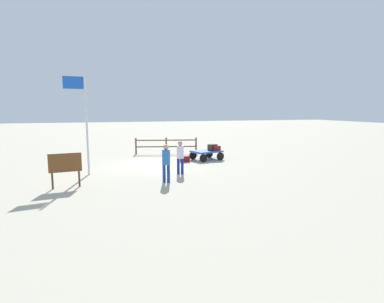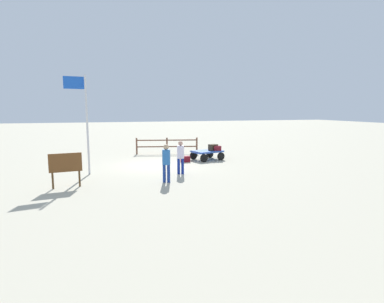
{
  "view_description": "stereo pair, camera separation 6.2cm",
  "coord_description": "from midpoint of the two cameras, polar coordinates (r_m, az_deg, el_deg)",
  "views": [
    {
      "loc": [
        3.07,
        17.54,
        3.27
      ],
      "look_at": [
        -0.46,
        6.0,
        1.58
      ],
      "focal_mm": 28.68,
      "sensor_mm": 36.0,
      "label": 1
    },
    {
      "loc": [
        3.01,
        17.56,
        3.27
      ],
      "look_at": [
        -0.46,
        6.0,
        1.58
      ],
      "focal_mm": 28.68,
      "sensor_mm": 36.0,
      "label": 2
    }
  ],
  "objects": [
    {
      "name": "flagpole",
      "position": [
        15.94,
        -19.65,
        6.43
      ],
      "size": [
        1.04,
        0.22,
        4.9
      ],
      "color": "silver",
      "rests_on": "ground"
    },
    {
      "name": "worker_lead",
      "position": [
        15.34,
        -2.32,
        -0.62
      ],
      "size": [
        0.45,
        0.45,
        1.68
      ],
      "color": "navy",
      "rests_on": "ground"
    },
    {
      "name": "suitcase_maroon",
      "position": [
        18.95,
        -1.43,
        -1.41
      ],
      "size": [
        0.56,
        0.34,
        0.37
      ],
      "color": "maroon",
      "rests_on": "ground"
    },
    {
      "name": "signboard",
      "position": [
        13.7,
        -22.63,
        -2.31
      ],
      "size": [
        1.29,
        0.22,
        1.45
      ],
      "color": "#4C3319",
      "rests_on": "ground"
    },
    {
      "name": "suitcase_navy",
      "position": [
        20.49,
        3.64,
        0.81
      ],
      "size": [
        0.58,
        0.42,
        0.25
      ],
      "color": "maroon",
      "rests_on": "luggage_cart"
    },
    {
      "name": "suitcase_grey",
      "position": [
        19.84,
        3.74,
        0.78
      ],
      "size": [
        0.61,
        0.51,
        0.39
      ],
      "color": "#3A2E1F",
      "rests_on": "luggage_cart"
    },
    {
      "name": "worker_trailing",
      "position": [
        13.64,
        -4.97,
        -1.61
      ],
      "size": [
        0.47,
        0.47,
        1.72
      ],
      "color": "navy",
      "rests_on": "ground"
    },
    {
      "name": "wooden_fence",
      "position": [
        22.38,
        -4.9,
        1.3
      ],
      "size": [
        4.39,
        1.04,
        1.18
      ],
      "color": "brown",
      "rests_on": "ground"
    },
    {
      "name": "ground_plane",
      "position": [
        18.11,
        -7.05,
        -2.5
      ],
      "size": [
        120.0,
        120.0,
        0.0
      ],
      "primitive_type": "plane",
      "color": "#B7B098"
    },
    {
      "name": "suitcase_tan",
      "position": [
        19.77,
        4.51,
        0.63
      ],
      "size": [
        0.51,
        0.4,
        0.31
      ],
      "color": "maroon",
      "rests_on": "luggage_cart"
    },
    {
      "name": "luggage_cart",
      "position": [
        19.71,
        2.57,
        -0.28
      ],
      "size": [
        2.12,
        1.76,
        0.6
      ],
      "color": "#2B50AD",
      "rests_on": "ground"
    }
  ]
}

